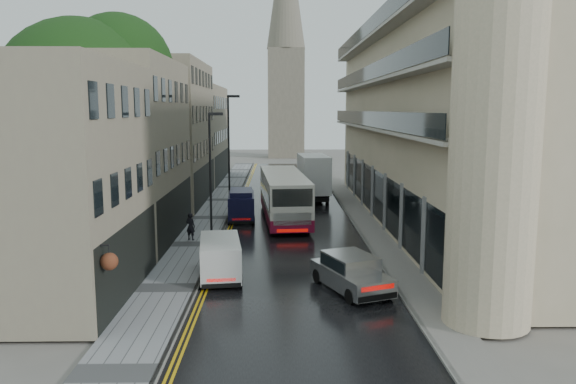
{
  "coord_description": "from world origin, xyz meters",
  "views": [
    {
      "loc": [
        -0.81,
        -13.65,
        8.12
      ],
      "look_at": [
        -0.27,
        18.0,
        3.43
      ],
      "focal_mm": 35.0,
      "sensor_mm": 36.0,
      "label": 1
    }
  ],
  "objects_px": {
    "white_lorry": "(303,180)",
    "pedestrian": "(191,226)",
    "tree_near": "(81,129)",
    "lamp_post_far": "(229,151)",
    "silver_hatchback": "(351,285)",
    "cream_bus": "(269,205)",
    "lamp_post_near": "(210,178)",
    "white_van": "(202,267)",
    "navy_van": "(229,208)",
    "tree_far": "(140,132)"
  },
  "relations": [
    {
      "from": "white_lorry",
      "to": "white_van",
      "type": "xyz_separation_m",
      "value": [
        -5.6,
        -23.33,
        -1.07
      ]
    },
    {
      "from": "tree_far",
      "to": "lamp_post_far",
      "type": "height_order",
      "value": "tree_far"
    },
    {
      "from": "tree_near",
      "to": "silver_hatchback",
      "type": "distance_m",
      "value": 19.41
    },
    {
      "from": "white_lorry",
      "to": "lamp_post_near",
      "type": "relative_size",
      "value": 1.0
    },
    {
      "from": "cream_bus",
      "to": "lamp_post_near",
      "type": "relative_size",
      "value": 1.61
    },
    {
      "from": "white_lorry",
      "to": "pedestrian",
      "type": "height_order",
      "value": "white_lorry"
    },
    {
      "from": "pedestrian",
      "to": "lamp_post_far",
      "type": "bearing_deg",
      "value": -71.61
    },
    {
      "from": "tree_near",
      "to": "navy_van",
      "type": "height_order",
      "value": "tree_near"
    },
    {
      "from": "tree_near",
      "to": "navy_van",
      "type": "distance_m",
      "value": 11.4
    },
    {
      "from": "white_van",
      "to": "pedestrian",
      "type": "distance_m",
      "value": 9.38
    },
    {
      "from": "pedestrian",
      "to": "lamp_post_far",
      "type": "relative_size",
      "value": 0.19
    },
    {
      "from": "white_van",
      "to": "lamp_post_near",
      "type": "xyz_separation_m",
      "value": [
        -0.64,
        9.1,
        3.0
      ]
    },
    {
      "from": "white_van",
      "to": "navy_van",
      "type": "relative_size",
      "value": 0.94
    },
    {
      "from": "silver_hatchback",
      "to": "cream_bus",
      "type": "bearing_deg",
      "value": 82.0
    },
    {
      "from": "tree_far",
      "to": "lamp_post_near",
      "type": "relative_size",
      "value": 1.61
    },
    {
      "from": "tree_near",
      "to": "white_lorry",
      "type": "xyz_separation_m",
      "value": [
        13.8,
        14.41,
        -4.88
      ]
    },
    {
      "from": "white_van",
      "to": "navy_van",
      "type": "xyz_separation_m",
      "value": [
        0.0,
        14.37,
        0.2
      ]
    },
    {
      "from": "silver_hatchback",
      "to": "pedestrian",
      "type": "relative_size",
      "value": 2.66
    },
    {
      "from": "navy_van",
      "to": "lamp_post_near",
      "type": "relative_size",
      "value": 0.59
    },
    {
      "from": "tree_far",
      "to": "white_van",
      "type": "bearing_deg",
      "value": -70.18
    },
    {
      "from": "tree_near",
      "to": "white_van",
      "type": "xyz_separation_m",
      "value": [
        8.2,
        -8.92,
        -5.95
      ]
    },
    {
      "from": "tree_far",
      "to": "white_lorry",
      "type": "distance_m",
      "value": 14.2
    },
    {
      "from": "tree_near",
      "to": "cream_bus",
      "type": "height_order",
      "value": "tree_near"
    },
    {
      "from": "tree_near",
      "to": "white_van",
      "type": "bearing_deg",
      "value": -47.41
    },
    {
      "from": "silver_hatchback",
      "to": "lamp_post_near",
      "type": "height_order",
      "value": "lamp_post_near"
    },
    {
      "from": "tree_far",
      "to": "cream_bus",
      "type": "relative_size",
      "value": 1.0
    },
    {
      "from": "cream_bus",
      "to": "lamp_post_near",
      "type": "distance_m",
      "value": 5.45
    },
    {
      "from": "tree_far",
      "to": "lamp_post_far",
      "type": "xyz_separation_m",
      "value": [
        7.3,
        -0.34,
        -1.57
      ]
    },
    {
      "from": "tree_far",
      "to": "lamp_post_near",
      "type": "bearing_deg",
      "value": -60.49
    },
    {
      "from": "cream_bus",
      "to": "white_van",
      "type": "bearing_deg",
      "value": -107.26
    },
    {
      "from": "tree_near",
      "to": "lamp_post_far",
      "type": "height_order",
      "value": "tree_near"
    },
    {
      "from": "cream_bus",
      "to": "white_lorry",
      "type": "bearing_deg",
      "value": 71.11
    },
    {
      "from": "tree_far",
      "to": "white_lorry",
      "type": "bearing_deg",
      "value": 5.94
    },
    {
      "from": "pedestrian",
      "to": "white_van",
      "type": "bearing_deg",
      "value": 126.39
    },
    {
      "from": "pedestrian",
      "to": "tree_far",
      "type": "bearing_deg",
      "value": -40.37
    },
    {
      "from": "silver_hatchback",
      "to": "pedestrian",
      "type": "height_order",
      "value": "pedestrian"
    },
    {
      "from": "pedestrian",
      "to": "lamp_post_near",
      "type": "height_order",
      "value": "lamp_post_near"
    },
    {
      "from": "cream_bus",
      "to": "lamp_post_near",
      "type": "bearing_deg",
      "value": -139.46
    },
    {
      "from": "lamp_post_near",
      "to": "white_van",
      "type": "bearing_deg",
      "value": -88.77
    },
    {
      "from": "tree_far",
      "to": "silver_hatchback",
      "type": "bearing_deg",
      "value": -59.16
    },
    {
      "from": "white_van",
      "to": "lamp_post_far",
      "type": "relative_size",
      "value": 0.48
    },
    {
      "from": "white_lorry",
      "to": "navy_van",
      "type": "relative_size",
      "value": 1.69
    },
    {
      "from": "tree_far",
      "to": "white_lorry",
      "type": "xyz_separation_m",
      "value": [
        13.5,
        1.41,
        -4.16
      ]
    },
    {
      "from": "silver_hatchback",
      "to": "lamp_post_near",
      "type": "bearing_deg",
      "value": 100.46
    },
    {
      "from": "navy_van",
      "to": "pedestrian",
      "type": "bearing_deg",
      "value": -113.45
    },
    {
      "from": "white_lorry",
      "to": "pedestrian",
      "type": "relative_size",
      "value": 4.6
    },
    {
      "from": "white_van",
      "to": "lamp_post_near",
      "type": "height_order",
      "value": "lamp_post_near"
    },
    {
      "from": "pedestrian",
      "to": "navy_van",
      "type": "bearing_deg",
      "value": -85.89
    },
    {
      "from": "navy_van",
      "to": "lamp_post_far",
      "type": "xyz_separation_m",
      "value": [
        -0.6,
        7.21,
        3.47
      ]
    },
    {
      "from": "lamp_post_near",
      "to": "lamp_post_far",
      "type": "bearing_deg",
      "value": 86.99
    }
  ]
}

